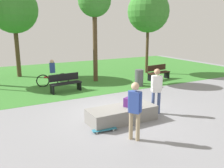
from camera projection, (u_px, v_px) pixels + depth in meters
name	position (u px, v px, depth m)	size (l,w,h in m)	color
ground_plane	(117.00, 112.00, 9.47)	(28.00, 28.00, 0.00)	gray
grass_lawn	(57.00, 76.00, 16.48)	(26.60, 11.55, 0.01)	#387A2D
concrete_ledge	(122.00, 114.00, 8.53)	(2.45, 0.99, 0.51)	gray
backpack_on_ledge	(128.00, 102.00, 8.53)	(0.28, 0.20, 0.32)	#4C1E66
skater_performing_trick	(135.00, 107.00, 6.93)	(0.34, 0.38, 1.74)	tan
skater_watching	(157.00, 88.00, 9.10)	(0.39, 0.33, 1.74)	#3F5184
skateboard_by_ledge	(104.00, 129.00, 7.71)	(0.82, 0.30, 0.08)	teal
park_bench_far_right	(158.00, 72.00, 15.20)	(1.64, 0.66, 0.91)	#331E14
park_bench_center_lawn	(65.00, 82.00, 12.35)	(1.64, 0.62, 0.91)	black
tree_slender_maple	(94.00, 2.00, 13.83)	(1.91, 1.91, 5.69)	#4C3823
tree_broad_elm	(14.00, 9.00, 15.21)	(3.01, 3.01, 5.83)	#4C3823
tree_leaning_ash	(148.00, 12.00, 16.57)	(2.86, 2.86, 5.70)	#4C3823
trash_bin	(139.00, 78.00, 13.54)	(0.47, 0.47, 0.93)	#4C4C51
cyclist_on_bicycle	(53.00, 75.00, 13.51)	(1.81, 0.29, 1.52)	black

